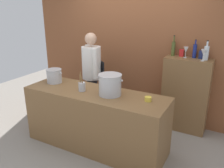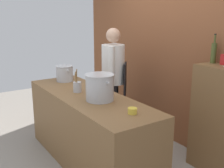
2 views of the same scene
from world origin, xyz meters
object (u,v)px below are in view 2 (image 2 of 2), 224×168
(stockpot_large, at_px, (100,87))
(butter_jar, at_px, (132,111))
(stockpot_small, at_px, (65,73))
(utensil_crock, at_px, (77,87))
(chef, at_px, (113,75))
(wine_bottle_olive, at_px, (214,52))

(stockpot_large, distance_m, butter_jar, 0.57)
(stockpot_small, distance_m, utensil_crock, 0.64)
(stockpot_small, height_order, utensil_crock, utensil_crock)
(butter_jar, bearing_deg, chef, 153.52)
(chef, relative_size, butter_jar, 18.02)
(stockpot_large, height_order, wine_bottle_olive, wine_bottle_olive)
(chef, height_order, stockpot_small, chef)
(stockpot_small, bearing_deg, butter_jar, -0.14)
(butter_jar, bearing_deg, wine_bottle_olive, 90.95)
(butter_jar, bearing_deg, stockpot_small, 179.86)
(utensil_crock, distance_m, butter_jar, 1.00)
(wine_bottle_olive, bearing_deg, utensil_crock, -126.46)
(stockpot_small, height_order, butter_jar, stockpot_small)
(chef, height_order, butter_jar, chef)
(stockpot_small, bearing_deg, chef, 64.80)
(stockpot_large, xyz_separation_m, wine_bottle_olive, (0.53, 1.26, 0.36))
(stockpot_large, relative_size, utensil_crock, 1.34)
(stockpot_small, xyz_separation_m, butter_jar, (1.62, -0.00, -0.08))
(stockpot_small, distance_m, butter_jar, 1.63)
(utensil_crock, bearing_deg, stockpot_small, 170.22)
(butter_jar, xyz_separation_m, wine_bottle_olive, (-0.02, 1.22, 0.48))
(utensil_crock, bearing_deg, chef, 112.86)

